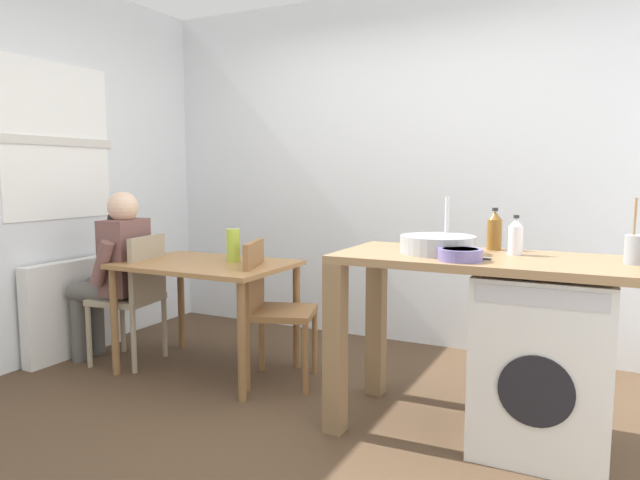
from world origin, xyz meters
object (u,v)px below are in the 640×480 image
at_px(chair_person_seat, 135,292).
at_px(mixing_bowl, 460,254).
at_px(washing_machine, 543,361).
at_px(utensil_crock, 638,249).
at_px(bottle_squat_brown, 516,237).
at_px(vase, 233,245).
at_px(chair_opposite, 271,303).
at_px(seated_person, 115,267).
at_px(bottle_tall_green, 494,231).
at_px(dining_table, 206,277).

bearing_deg(chair_person_seat, mixing_bowl, -104.94).
bearing_deg(washing_machine, utensil_crock, 8.10).
relative_size(bottle_squat_brown, vase, 0.90).
bearing_deg(vase, chair_opposite, -12.53).
relative_size(washing_machine, mixing_bowl, 4.19).
xyz_separation_m(chair_person_seat, mixing_bowl, (2.30, -0.27, 0.44)).
height_order(chair_person_seat, seated_person, seated_person).
bearing_deg(seated_person, mixing_bowl, -103.97).
bearing_deg(bottle_tall_green, chair_person_seat, -175.26).
bearing_deg(seated_person, utensil_crock, -98.17).
relative_size(dining_table, washing_machine, 1.28).
bearing_deg(vase, bottle_squat_brown, -4.47).
height_order(seated_person, bottle_tall_green, seated_person).
distance_m(bottle_tall_green, utensil_crock, 0.69).
distance_m(chair_person_seat, mixing_bowl, 2.35).
xyz_separation_m(chair_person_seat, washing_machine, (2.66, -0.07, -0.08)).
xyz_separation_m(bottle_tall_green, utensil_crock, (0.66, -0.22, -0.03)).
bearing_deg(chair_person_seat, vase, -83.01).
xyz_separation_m(chair_opposite, mixing_bowl, (1.27, -0.39, 0.44)).
distance_m(mixing_bowl, utensil_crock, 0.78).
bearing_deg(chair_person_seat, dining_table, -88.94).
distance_m(dining_table, seated_person, 0.72).
distance_m(dining_table, bottle_squat_brown, 1.99).
bearing_deg(dining_table, vase, 33.69).
bearing_deg(utensil_crock, seated_person, -179.95).
xyz_separation_m(washing_machine, mixing_bowl, (-0.37, -0.20, 0.52)).
bearing_deg(chair_person_seat, seated_person, 90.00).
bearing_deg(chair_person_seat, utensil_crock, -98.61).
xyz_separation_m(chair_person_seat, seated_person, (-0.16, -0.02, 0.16)).
distance_m(dining_table, chair_person_seat, 0.57).
relative_size(bottle_squat_brown, utensil_crock, 0.66).
height_order(chair_person_seat, bottle_squat_brown, bottle_squat_brown).
height_order(washing_machine, vase, vase).
bearing_deg(seated_person, bottle_tall_green, -93.26).
relative_size(dining_table, chair_person_seat, 1.22).
xyz_separation_m(washing_machine, bottle_squat_brown, (-0.16, 0.12, 0.58)).
distance_m(dining_table, washing_machine, 2.13).
height_order(dining_table, vase, vase).
bearing_deg(mixing_bowl, seated_person, 174.25).
xyz_separation_m(chair_opposite, vase, (-0.33, 0.07, 0.34)).
height_order(chair_opposite, washing_machine, chair_opposite).
bearing_deg(washing_machine, mixing_bowl, -151.58).
xyz_separation_m(dining_table, vase, (0.15, 0.10, 0.21)).
xyz_separation_m(bottle_squat_brown, utensil_crock, (0.53, -0.07, -0.02)).
relative_size(utensil_crock, vase, 1.36).
xyz_separation_m(washing_machine, vase, (-1.97, 0.26, 0.42)).
distance_m(dining_table, utensil_crock, 2.51).
height_order(dining_table, seated_person, seated_person).
height_order(dining_table, mixing_bowl, mixing_bowl).
bearing_deg(bottle_tall_green, seated_person, -175.04).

